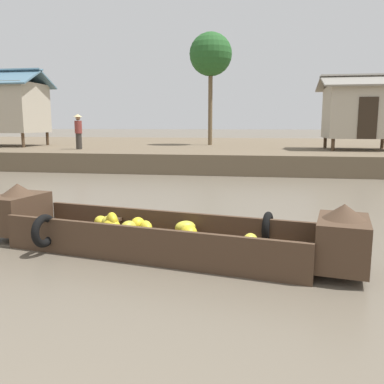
{
  "coord_description": "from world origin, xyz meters",
  "views": [
    {
      "loc": [
        1.26,
        -0.26,
        2.01
      ],
      "look_at": [
        -0.06,
        7.66,
        0.66
      ],
      "focal_mm": 38.07,
      "sensor_mm": 36.0,
      "label": 1
    }
  ],
  "objects_px": {
    "stilt_house_left": "(1,107)",
    "stilt_house_mid_left": "(361,111)",
    "banana_boat": "(157,232)",
    "vendor_person": "(78,130)",
    "palm_tree_mid": "(211,55)"
  },
  "relations": [
    {
      "from": "stilt_house_left",
      "to": "vendor_person",
      "type": "bearing_deg",
      "value": -21.71
    },
    {
      "from": "stilt_house_mid_left",
      "to": "stilt_house_left",
      "type": "bearing_deg",
      "value": 178.9
    },
    {
      "from": "stilt_house_mid_left",
      "to": "vendor_person",
      "type": "xyz_separation_m",
      "value": [
        -13.12,
        -1.8,
        -0.87
      ]
    },
    {
      "from": "banana_boat",
      "to": "stilt_house_mid_left",
      "type": "relative_size",
      "value": 1.63
    },
    {
      "from": "stilt_house_left",
      "to": "stilt_house_mid_left",
      "type": "height_order",
      "value": "stilt_house_left"
    },
    {
      "from": "banana_boat",
      "to": "stilt_house_left",
      "type": "xyz_separation_m",
      "value": [
        -12.41,
        14.56,
        2.61
      ]
    },
    {
      "from": "stilt_house_left",
      "to": "palm_tree_mid",
      "type": "xyz_separation_m",
      "value": [
        11.11,
        2.92,
        2.87
      ]
    },
    {
      "from": "banana_boat",
      "to": "vendor_person",
      "type": "bearing_deg",
      "value": 119.43
    },
    {
      "from": "stilt_house_left",
      "to": "stilt_house_mid_left",
      "type": "xyz_separation_m",
      "value": [
        18.54,
        -0.36,
        -0.32
      ]
    },
    {
      "from": "banana_boat",
      "to": "palm_tree_mid",
      "type": "xyz_separation_m",
      "value": [
        -1.3,
        17.48,
        5.48
      ]
    },
    {
      "from": "stilt_house_left",
      "to": "vendor_person",
      "type": "distance_m",
      "value": 5.95
    },
    {
      "from": "palm_tree_mid",
      "to": "stilt_house_mid_left",
      "type": "bearing_deg",
      "value": -23.8
    },
    {
      "from": "palm_tree_mid",
      "to": "vendor_person",
      "type": "bearing_deg",
      "value": -138.29
    },
    {
      "from": "stilt_house_left",
      "to": "stilt_house_mid_left",
      "type": "bearing_deg",
      "value": -1.1
    },
    {
      "from": "banana_boat",
      "to": "vendor_person",
      "type": "xyz_separation_m",
      "value": [
        -7.0,
        12.4,
        1.42
      ]
    }
  ]
}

